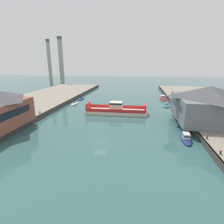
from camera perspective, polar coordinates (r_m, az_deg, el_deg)
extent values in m
plane|color=#335B5B|center=(38.18, -3.87, -9.53)|extent=(400.00, 400.00, 0.00)
cube|color=gray|center=(70.34, -28.93, 0.81)|extent=(28.00, 140.00, 1.40)
cube|color=#423D38|center=(62.90, -18.85, 0.40)|extent=(0.30, 140.00, 1.40)
cube|color=#423D38|center=(57.48, 21.76, -1.25)|extent=(0.30, 140.00, 1.40)
cube|color=beige|center=(58.68, 1.31, 0.04)|extent=(19.98, 6.30, 1.10)
cube|color=red|center=(61.31, 1.66, 1.78)|extent=(19.14, 0.24, 1.10)
cube|color=red|center=(55.49, 0.93, 0.32)|extent=(19.14, 0.24, 1.10)
cube|color=beige|center=(58.19, 1.32, 1.89)|extent=(4.01, 3.42, 2.79)
cube|color=black|center=(57.96, 1.33, 2.90)|extent=(4.05, 3.46, 0.60)
cube|color=red|center=(57.91, 10.66, 1.26)|extent=(0.53, 4.32, 2.20)
cube|color=red|center=(60.12, -7.68, 1.91)|extent=(0.53, 4.32, 2.20)
ellipsoid|color=white|center=(73.57, -11.92, 2.64)|extent=(2.07, 6.08, 0.53)
cube|color=#4C4C51|center=(73.46, -11.94, 3.03)|extent=(0.62, 0.44, 0.50)
ellipsoid|color=navy|center=(41.33, 22.78, -8.33)|extent=(2.02, 5.60, 0.56)
cube|color=silver|center=(41.39, 22.78, -7.05)|extent=(1.37, 1.97, 1.10)
cube|color=black|center=(41.34, 22.80, -6.87)|extent=(1.41, 2.03, 0.33)
ellipsoid|color=navy|center=(83.09, -9.87, 4.16)|extent=(2.45, 6.60, 0.46)
cube|color=#4C4C51|center=(83.00, -9.89, 4.48)|extent=(0.78, 0.43, 0.50)
ellipsoid|color=red|center=(85.59, 16.04, 4.14)|extent=(3.37, 8.26, 0.53)
cube|color=silver|center=(86.02, 15.99, 4.78)|extent=(2.09, 2.98, 1.18)
cube|color=black|center=(85.99, 16.00, 4.87)|extent=(2.15, 3.06, 0.36)
ellipsoid|color=#237075|center=(71.74, 17.13, 1.97)|extent=(2.75, 6.45, 0.55)
cube|color=#4C4C51|center=(71.63, 17.16, 2.38)|extent=(0.81, 0.46, 0.50)
cube|color=black|center=(46.39, -28.56, -0.10)|extent=(0.08, 10.33, 1.71)
cube|color=slate|center=(53.35, 28.42, 1.00)|extent=(15.86, 18.76, 6.23)
pyramid|color=#424247|center=(52.56, 29.05, 5.77)|extent=(15.86, 18.76, 2.80)
cube|color=black|center=(51.04, 20.18, 2.21)|extent=(0.08, 13.14, 1.74)
cylinder|color=black|center=(35.22, 31.58, -11.17)|extent=(0.28, 0.28, 0.55)
sphere|color=black|center=(35.10, 31.64, -10.77)|extent=(0.32, 0.32, 0.32)
cylinder|color=black|center=(48.65, -29.04, -3.83)|extent=(0.28, 0.28, 0.55)
sphere|color=black|center=(48.57, -29.08, -3.52)|extent=(0.32, 0.32, 0.32)
cylinder|color=black|center=(40.54, 28.27, -7.34)|extent=(0.28, 0.28, 0.55)
sphere|color=black|center=(40.44, 28.32, -6.98)|extent=(0.32, 0.32, 0.32)
cylinder|color=black|center=(55.49, -23.62, -0.97)|extent=(0.28, 0.28, 0.55)
sphere|color=black|center=(55.42, -23.65, -0.70)|extent=(0.32, 0.32, 0.32)
cylinder|color=black|center=(49.28, 24.66, -3.05)|extent=(0.28, 0.28, 0.55)
sphere|color=black|center=(49.20, 24.69, -2.74)|extent=(0.32, 0.32, 0.32)
cylinder|color=black|center=(57.66, -22.24, -0.24)|extent=(0.28, 0.28, 0.55)
sphere|color=black|center=(57.59, -22.27, 0.02)|extent=(0.32, 0.32, 0.32)
cylinder|color=black|center=(50.60, 24.23, -2.54)|extent=(0.28, 0.28, 0.55)
sphere|color=black|center=(50.52, 24.27, -2.24)|extent=(0.32, 0.32, 0.32)
cylinder|color=#9E998E|center=(152.52, -19.52, 14.87)|extent=(2.66, 2.66, 33.97)
cylinder|color=#4C4C4C|center=(153.46, -20.09, 20.83)|extent=(2.88, 2.88, 2.00)
cylinder|color=#9E998E|center=(150.78, -16.10, 15.54)|extent=(3.47, 3.47, 36.04)
cylinder|color=#4C4C4C|center=(151.96, -16.61, 21.95)|extent=(3.75, 3.75, 2.00)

